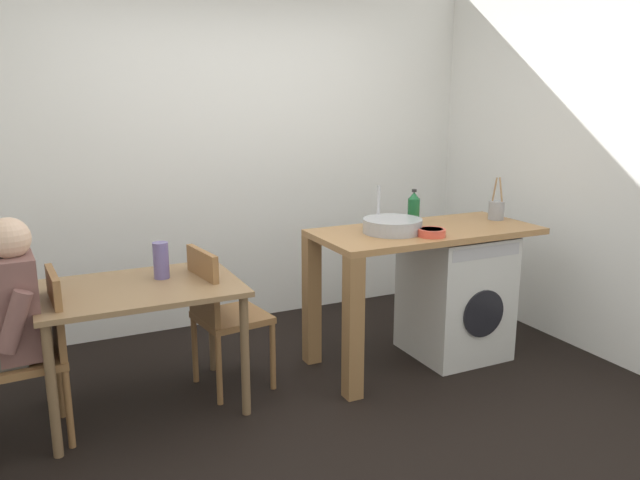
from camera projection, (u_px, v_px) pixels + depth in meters
ground_plane at (320, 414)px, 3.58m from camera, size 5.46×5.46×0.00m
wall_back at (222, 152)px, 4.81m from camera, size 4.60×0.10×2.70m
wall_counter_side at (609, 161)px, 4.18m from camera, size 0.10×3.80×2.70m
dining_table at (140, 302)px, 3.51m from camera, size 1.10×0.76×0.74m
chair_person_seat at (37, 347)px, 3.23m from camera, size 0.42×0.42×0.90m
chair_opposite at (221, 311)px, 3.78m from camera, size 0.45×0.45×0.90m
kitchen_counter at (398, 256)px, 4.07m from camera, size 1.50×0.68×0.92m
washing_machine at (455, 294)px, 4.34m from camera, size 0.60×0.61×0.86m
sink_basin at (392, 226)px, 4.00m from camera, size 0.38×0.38×0.09m
tap at (378, 207)px, 4.13m from camera, size 0.02×0.02×0.28m
bottle_tall_green at (414, 208)px, 4.30m from camera, size 0.08×0.08×0.23m
mixing_bowl at (432, 232)px, 3.89m from camera, size 0.17×0.17×0.05m
utensil_crock at (496, 210)px, 4.41m from camera, size 0.11×0.11×0.30m
vase at (161, 260)px, 3.62m from camera, size 0.09×0.09×0.21m
scissors at (429, 232)px, 4.01m from camera, size 0.15×0.06×0.01m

